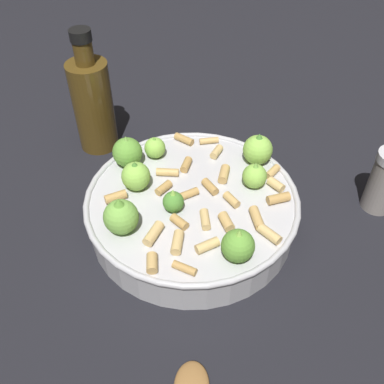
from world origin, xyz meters
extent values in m
plane|color=black|center=(0.00, 0.00, 0.00)|extent=(2.40, 2.40, 0.00)
cylinder|color=#B7B7BC|center=(0.00, 0.00, 0.02)|extent=(0.28, 0.28, 0.05)
torus|color=#B7B7BC|center=(0.00, 0.00, 0.05)|extent=(0.28, 0.28, 0.01)
sphere|color=#8CC64C|center=(-0.08, -0.06, 0.06)|extent=(0.03, 0.03, 0.03)
cone|color=#609E38|center=(-0.08, -0.06, 0.08)|extent=(0.01, 0.01, 0.01)
sphere|color=#8CC64C|center=(-0.08, 0.09, 0.07)|extent=(0.04, 0.04, 0.04)
cone|color=#4C8933|center=(-0.08, 0.09, 0.09)|extent=(0.02, 0.02, 0.01)
sphere|color=#609E38|center=(0.09, 0.06, 0.07)|extent=(0.04, 0.04, 0.04)
cone|color=#8CC64C|center=(0.09, 0.06, 0.09)|extent=(0.01, 0.01, 0.01)
sphere|color=#4C8933|center=(0.02, -0.02, 0.06)|extent=(0.03, 0.03, 0.03)
cone|color=#8CC64C|center=(0.02, -0.02, 0.08)|extent=(0.01, 0.01, 0.01)
sphere|color=#609E38|center=(-0.06, -0.09, 0.07)|extent=(0.04, 0.04, 0.04)
cone|color=#75B247|center=(-0.06, -0.09, 0.09)|extent=(0.02, 0.02, 0.01)
sphere|color=#75B247|center=(0.06, -0.08, 0.07)|extent=(0.04, 0.04, 0.04)
cone|color=#609E38|center=(0.06, -0.08, 0.09)|extent=(0.02, 0.02, 0.02)
sphere|color=#8CC64C|center=(-0.02, -0.08, 0.07)|extent=(0.04, 0.04, 0.04)
cone|color=#4C8933|center=(-0.02, -0.08, 0.09)|extent=(0.02, 0.02, 0.01)
sphere|color=#8CC64C|center=(-0.03, 0.08, 0.07)|extent=(0.03, 0.03, 0.03)
cone|color=#75B247|center=(-0.03, 0.08, 0.08)|extent=(0.01, 0.01, 0.01)
cylinder|color=tan|center=(0.01, -0.10, 0.06)|extent=(0.02, 0.03, 0.01)
cylinder|color=tan|center=(0.00, -0.01, 0.05)|extent=(0.03, 0.03, 0.01)
cylinder|color=tan|center=(0.04, 0.02, 0.05)|extent=(0.03, 0.02, 0.01)
cylinder|color=tan|center=(0.01, 0.05, 0.05)|extent=(0.03, 0.02, 0.01)
cylinder|color=tan|center=(-0.04, 0.04, 0.06)|extent=(0.03, 0.02, 0.01)
cylinder|color=tan|center=(0.04, 0.08, 0.06)|extent=(0.03, 0.02, 0.01)
cylinder|color=tan|center=(0.08, 0.02, 0.06)|extent=(0.03, 0.03, 0.01)
cylinder|color=tan|center=(-0.12, 0.02, 0.05)|extent=(0.02, 0.03, 0.01)
cylinder|color=tan|center=(-0.01, -0.04, 0.05)|extent=(0.03, 0.02, 0.01)
cylinder|color=tan|center=(-0.12, -0.02, 0.05)|extent=(0.02, 0.03, 0.01)
cylinder|color=tan|center=(0.12, 0.00, 0.05)|extent=(0.02, 0.03, 0.01)
cylinder|color=tan|center=(0.05, -0.01, 0.05)|extent=(0.02, 0.03, 0.01)
cylinder|color=tan|center=(-0.03, 0.11, 0.06)|extent=(0.03, 0.02, 0.01)
cylinder|color=tan|center=(-0.06, -0.01, 0.05)|extent=(0.03, 0.02, 0.01)
cylinder|color=tan|center=(-0.02, 0.02, 0.05)|extent=(0.03, 0.02, 0.01)
cylinder|color=tan|center=(-0.09, 0.03, 0.05)|extent=(0.03, 0.02, 0.01)
cylinder|color=tan|center=(0.11, -0.04, 0.06)|extent=(0.02, 0.02, 0.01)
cylinder|color=tan|center=(0.07, -0.04, 0.06)|extent=(0.04, 0.02, 0.01)
cylinder|color=tan|center=(0.05, 0.05, 0.06)|extent=(0.03, 0.02, 0.01)
cylinder|color=tan|center=(0.08, -0.01, 0.06)|extent=(0.03, 0.01, 0.01)
cylinder|color=tan|center=(0.00, 0.11, 0.06)|extent=(0.02, 0.03, 0.01)
cylinder|color=tan|center=(-0.04, -0.04, 0.05)|extent=(0.01, 0.03, 0.01)
cylinder|color=tan|center=(-0.05, 0.11, 0.05)|extent=(0.03, 0.02, 0.01)
cylinder|color=tan|center=(0.06, 0.10, 0.06)|extent=(0.03, 0.03, 0.01)
cylinder|color=gray|center=(-0.05, 0.26, 0.04)|extent=(0.04, 0.04, 0.08)
cylinder|color=#4C3814|center=(-0.17, -0.17, 0.07)|extent=(0.06, 0.06, 0.15)
cylinder|color=#4C3814|center=(-0.17, -0.17, 0.16)|extent=(0.03, 0.03, 0.04)
cylinder|color=black|center=(-0.17, -0.17, 0.19)|extent=(0.03, 0.03, 0.02)
camera|label=1|loc=(0.40, 0.03, 0.45)|focal=40.44mm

